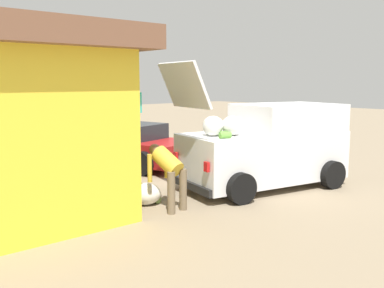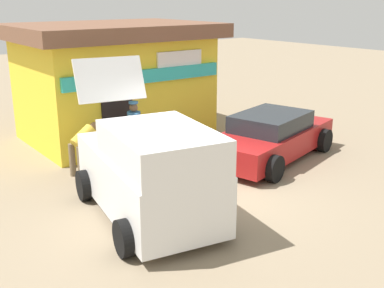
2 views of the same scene
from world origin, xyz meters
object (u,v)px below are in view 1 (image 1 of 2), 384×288
(parked_sedan, at_px, (127,145))
(paint_bucket, at_px, (76,161))
(delivery_van, at_px, (268,146))
(unloaded_banana_pile, at_px, (145,194))
(customer_bending, at_px, (169,170))
(vendor_standing, at_px, (127,153))

(parked_sedan, xyz_separation_m, paint_bucket, (0.46, 1.41, -0.38))
(delivery_van, bearing_deg, unloaded_banana_pile, 78.08)
(parked_sedan, relative_size, customer_bending, 3.60)
(customer_bending, xyz_separation_m, unloaded_banana_pile, (0.61, 0.14, -0.59))
(unloaded_banana_pile, bearing_deg, customer_bending, -166.87)
(delivery_van, distance_m, unloaded_banana_pile, 3.24)
(parked_sedan, distance_m, unloaded_banana_pile, 4.38)
(paint_bucket, bearing_deg, vendor_standing, 172.08)
(vendor_standing, relative_size, unloaded_banana_pile, 1.89)
(vendor_standing, distance_m, paint_bucket, 3.60)
(customer_bending, bearing_deg, vendor_standing, 0.16)
(delivery_van, xyz_separation_m, unloaded_banana_pile, (0.65, 3.08, -0.76))
(parked_sedan, height_order, vendor_standing, vendor_standing)
(parked_sedan, bearing_deg, vendor_standing, 147.90)
(parked_sedan, bearing_deg, paint_bucket, 71.86)
(paint_bucket, bearing_deg, parked_sedan, -108.14)
(customer_bending, relative_size, paint_bucket, 3.01)
(parked_sedan, distance_m, vendor_standing, 3.59)
(vendor_standing, xyz_separation_m, paint_bucket, (3.49, -0.49, -0.72))
(vendor_standing, distance_m, customer_bending, 1.45)
(vendor_standing, bearing_deg, paint_bucket, -7.92)
(unloaded_banana_pile, distance_m, paint_bucket, 4.37)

